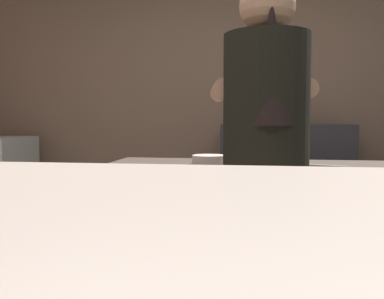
{
  "coord_description": "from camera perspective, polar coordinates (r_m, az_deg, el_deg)",
  "views": [
    {
      "loc": [
        0.05,
        -1.39,
        1.13
      ],
      "look_at": [
        -0.04,
        -0.75,
        1.09
      ],
      "focal_mm": 39.37,
      "sensor_mm": 36.0,
      "label": 1
    }
  ],
  "objects": [
    {
      "name": "chefs_knife",
      "position": [
        2.14,
        17.11,
        -2.1
      ],
      "size": [
        0.23,
        0.12,
        0.01
      ],
      "primitive_type": "cube",
      "rotation": [
        0.0,
        0.0,
        -0.39
      ],
      "color": "silver",
      "rests_on": "prep_counter"
    },
    {
      "name": "bottle_hot_sauce",
      "position": [
        3.36,
        9.7,
        5.16
      ],
      "size": [
        0.06,
        0.06,
        0.27
      ],
      "color": "#D7D27D",
      "rests_on": "back_shelf"
    },
    {
      "name": "prep_counter",
      "position": [
        2.27,
        15.91,
        -13.53
      ],
      "size": [
        2.1,
        0.6,
        0.91
      ],
      "primitive_type": "cube",
      "color": "#4A3D35",
      "rests_on": "ground"
    },
    {
      "name": "bottle_soy",
      "position": [
        3.35,
        11.44,
        4.9
      ],
      "size": [
        0.08,
        0.08,
        0.23
      ],
      "color": "#36549D",
      "rests_on": "back_shelf"
    },
    {
      "name": "bartender",
      "position": [
        1.7,
        9.95,
        -1.33
      ],
      "size": [
        0.46,
        0.53,
        1.69
      ],
      "rotation": [
        0.0,
        0.0,
        1.71
      ],
      "color": "#342B37",
      "rests_on": "ground"
    },
    {
      "name": "wall_back",
      "position": [
        3.59,
        7.5,
        7.42
      ],
      "size": [
        5.2,
        0.1,
        2.7
      ],
      "primitive_type": "cube",
      "color": "#95735F",
      "rests_on": "ground"
    },
    {
      "name": "back_shelf",
      "position": [
        3.37,
        12.5,
        -6.07
      ],
      "size": [
        0.99,
        0.36,
        1.1
      ],
      "primitive_type": "cube",
      "color": "#3A363C",
      "rests_on": "ground"
    },
    {
      "name": "mixing_bowl",
      "position": [
        2.13,
        2.34,
        -1.4
      ],
      "size": [
        0.17,
        0.17,
        0.05
      ],
      "primitive_type": "cylinder",
      "color": "beige",
      "rests_on": "prep_counter"
    },
    {
      "name": "bottle_vinegar",
      "position": [
        3.25,
        13.83,
        4.66
      ],
      "size": [
        0.07,
        0.07,
        0.2
      ],
      "color": "#497C36",
      "rests_on": "back_shelf"
    },
    {
      "name": "bottle_olive_oil",
      "position": [
        3.27,
        7.53,
        4.65
      ],
      "size": [
        0.06,
        0.06,
        0.19
      ],
      "color": "black",
      "rests_on": "back_shelf"
    }
  ]
}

